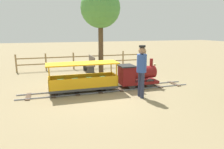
{
  "coord_description": "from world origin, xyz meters",
  "views": [
    {
      "loc": [
        6.58,
        -1.74,
        2.06
      ],
      "look_at": [
        0.0,
        0.31,
        0.55
      ],
      "focal_mm": 32.54,
      "sensor_mm": 36.0,
      "label": 1
    }
  ],
  "objects_px": {
    "locomotive": "(136,75)",
    "oak_tree_near": "(100,9)",
    "passenger_car": "(83,80)",
    "conductor_person": "(142,67)",
    "park_bench": "(89,64)"
  },
  "relations": [
    {
      "from": "locomotive",
      "to": "conductor_person",
      "type": "height_order",
      "value": "conductor_person"
    },
    {
      "from": "passenger_car",
      "to": "oak_tree_near",
      "type": "relative_size",
      "value": 0.59
    },
    {
      "from": "passenger_car",
      "to": "oak_tree_near",
      "type": "distance_m",
      "value": 4.19
    },
    {
      "from": "park_bench",
      "to": "oak_tree_near",
      "type": "distance_m",
      "value": 2.69
    },
    {
      "from": "passenger_car",
      "to": "oak_tree_near",
      "type": "height_order",
      "value": "oak_tree_near"
    },
    {
      "from": "passenger_car",
      "to": "oak_tree_near",
      "type": "xyz_separation_m",
      "value": [
        -2.97,
        1.38,
        2.61
      ]
    },
    {
      "from": "conductor_person",
      "to": "park_bench",
      "type": "bearing_deg",
      "value": -169.18
    },
    {
      "from": "oak_tree_near",
      "to": "conductor_person",
      "type": "bearing_deg",
      "value": 3.68
    },
    {
      "from": "locomotive",
      "to": "passenger_car",
      "type": "distance_m",
      "value": 1.94
    },
    {
      "from": "locomotive",
      "to": "oak_tree_near",
      "type": "distance_m",
      "value": 3.96
    },
    {
      "from": "locomotive",
      "to": "park_bench",
      "type": "relative_size",
      "value": 1.11
    },
    {
      "from": "locomotive",
      "to": "oak_tree_near",
      "type": "relative_size",
      "value": 0.36
    },
    {
      "from": "park_bench",
      "to": "oak_tree_near",
      "type": "height_order",
      "value": "oak_tree_near"
    },
    {
      "from": "passenger_car",
      "to": "oak_tree_near",
      "type": "bearing_deg",
      "value": 155.15
    },
    {
      "from": "locomotive",
      "to": "conductor_person",
      "type": "relative_size",
      "value": 0.89
    }
  ]
}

